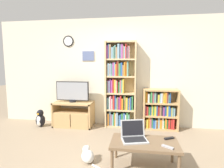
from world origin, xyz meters
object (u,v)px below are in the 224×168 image
Objects in this scene: bookshelf_short at (159,110)px; penguin_figurine at (40,119)px; television at (72,92)px; remote_far_from_laptop at (169,138)px; bookshelf_tall at (119,86)px; cat at (87,155)px; laptop at (134,135)px; remote_near_laptop at (168,147)px; coffee_table at (144,145)px; tv_stand at (74,114)px.

penguin_figurine is at bearing -174.14° from bookshelf_short.
television is 2.50m from remote_far_from_laptop.
cat is (-0.32, -1.62, -0.87)m from bookshelf_tall.
television is 2.14m from laptop.
bookshelf_short is at bearing 5.86° from penguin_figurine.
penguin_figurine is at bearing -166.05° from television.
remote_near_laptop and remote_far_from_laptop have the same top height.
coffee_table is (1.67, -1.53, -0.49)m from television.
bookshelf_tall reaches higher than penguin_figurine.
cat is at bearing 115.24° from remote_near_laptop.
bookshelf_tall is at bearing 7.42° from tv_stand.
tv_stand is 2.55m from remote_near_laptop.
remote_near_laptop is 0.97× the size of remote_far_from_laptop.
laptop is 0.79m from cat.
remote_near_laptop is at bearing -40.28° from television.
remote_near_laptop is at bearing -93.07° from bookshelf_short.
remote_near_laptop reaches higher than penguin_figurine.
bookshelf_short is at bearing 30.18° from remote_near_laptop.
penguin_figurine is (-0.76, -0.19, -0.66)m from television.
coffee_table is 2.49× the size of cat.
bookshelf_short is (2.04, 0.12, 0.15)m from tv_stand.
television is 2.07× the size of cat.
coffee_table is at bearing -71.76° from bookshelf_tall.
laptop is at bearing 72.38° from remote_far_from_laptop.
bookshelf_short is 0.97× the size of coffee_table.
coffee_table is at bearing -35.16° from laptop.
cat is at bearing -61.81° from television.
bookshelf_tall reaches higher than television.
tv_stand is 5.94× the size of remote_near_laptop.
tv_stand is 0.97× the size of coffee_table.
tv_stand is 0.81m from penguin_figurine.
tv_stand is at bearing -172.58° from bookshelf_tall.
remote_far_from_laptop is (0.37, 0.15, 0.05)m from coffee_table.
remote_far_from_laptop is (2.01, -1.36, 0.11)m from tv_stand.
tv_stand is at bearing 83.04° from remote_near_laptop.
television is at bearing 82.97° from remote_near_laptop.
bookshelf_tall is 1.87m from cat.
coffee_table is 6.10× the size of remote_near_laptop.
bookshelf_tall is at bearing 6.16° from television.
bookshelf_short is 1.68m from coffee_table.
remote_near_laptop is (0.46, -0.19, -0.06)m from laptop.
coffee_table is 0.40m from remote_far_from_laptop.
television is at bearing 120.36° from laptop.
cat is at bearing -101.03° from bookshelf_tall.
tv_stand is 2.23m from coffee_table.
tv_stand is at bearing 80.97° from cat.
penguin_figurine reaches higher than cat.
laptop is 2.62m from penguin_figurine.
remote_far_from_laptop is at bearing -91.01° from bookshelf_short.
tv_stand is at bearing -176.55° from bookshelf_short.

